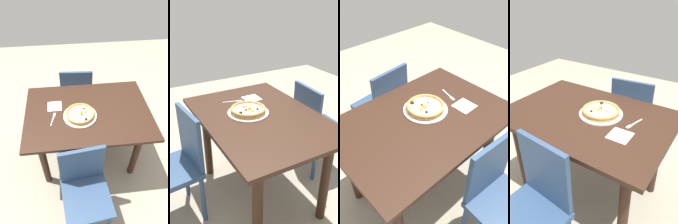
# 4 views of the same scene
# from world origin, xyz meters

# --- Properties ---
(ground_plane) EXTENTS (6.00, 6.00, 0.00)m
(ground_plane) POSITION_xyz_m (0.00, 0.00, 0.00)
(ground_plane) COLOR #9E937F
(dining_table) EXTENTS (1.23, 0.86, 0.76)m
(dining_table) POSITION_xyz_m (0.00, 0.00, 0.63)
(dining_table) COLOR #331E14
(dining_table) RESTS_ON ground
(chair_near) EXTENTS (0.44, 0.44, 0.87)m
(chair_near) POSITION_xyz_m (-0.10, -0.64, 0.48)
(chair_near) COLOR navy
(chair_near) RESTS_ON ground
(chair_far) EXTENTS (0.43, 0.43, 0.87)m
(chair_far) POSITION_xyz_m (-0.06, 0.64, 0.48)
(chair_far) COLOR navy
(chair_far) RESTS_ON ground
(plate) EXTENTS (0.32, 0.32, 0.01)m
(plate) POSITION_xyz_m (-0.08, -0.06, 0.77)
(plate) COLOR white
(plate) RESTS_ON dining_table
(pizza) EXTENTS (0.28, 0.28, 0.05)m
(pizza) POSITION_xyz_m (-0.08, -0.06, 0.79)
(pizza) COLOR #B78447
(pizza) RESTS_ON plate
(fork) EXTENTS (0.06, 0.16, 0.00)m
(fork) POSITION_xyz_m (-0.34, -0.06, 0.76)
(fork) COLOR silver
(fork) RESTS_ON dining_table
(napkin) EXTENTS (0.14, 0.14, 0.00)m
(napkin) POSITION_xyz_m (-0.32, 0.10, 0.76)
(napkin) COLOR white
(napkin) RESTS_ON dining_table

